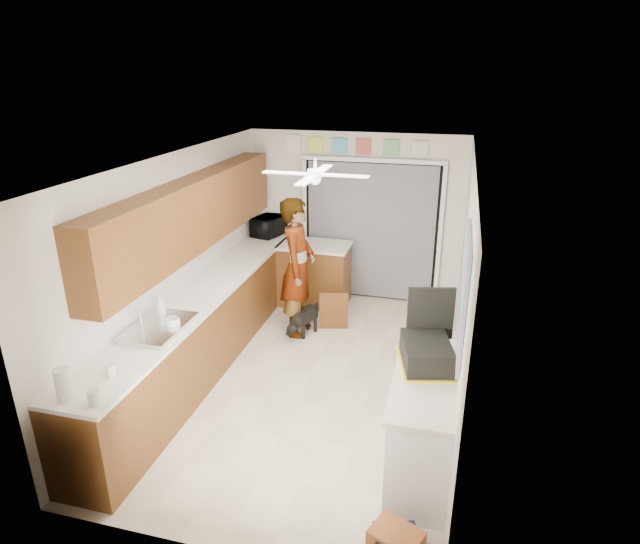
# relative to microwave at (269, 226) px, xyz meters

# --- Properties ---
(floor) EXTENTS (5.00, 5.00, 0.00)m
(floor) POSITION_rel_microwave_xyz_m (1.29, -2.25, -1.09)
(floor) COLOR beige
(floor) RESTS_ON ground
(ceiling) EXTENTS (5.00, 5.00, 0.00)m
(ceiling) POSITION_rel_microwave_xyz_m (1.29, -2.25, 1.41)
(ceiling) COLOR white
(ceiling) RESTS_ON ground
(wall_back) EXTENTS (3.20, 0.00, 3.20)m
(wall_back) POSITION_rel_microwave_xyz_m (1.29, 0.25, 0.16)
(wall_back) COLOR silver
(wall_back) RESTS_ON ground
(wall_front) EXTENTS (3.20, 0.00, 3.20)m
(wall_front) POSITION_rel_microwave_xyz_m (1.29, -4.75, 0.16)
(wall_front) COLOR silver
(wall_front) RESTS_ON ground
(wall_left) EXTENTS (0.00, 5.00, 5.00)m
(wall_left) POSITION_rel_microwave_xyz_m (-0.31, -2.25, 0.16)
(wall_left) COLOR silver
(wall_left) RESTS_ON ground
(wall_right) EXTENTS (0.00, 5.00, 5.00)m
(wall_right) POSITION_rel_microwave_xyz_m (2.89, -2.25, 0.16)
(wall_right) COLOR silver
(wall_right) RESTS_ON ground
(left_base_cabinets) EXTENTS (0.60, 4.80, 0.90)m
(left_base_cabinets) POSITION_rel_microwave_xyz_m (-0.01, -2.25, -0.64)
(left_base_cabinets) COLOR brown
(left_base_cabinets) RESTS_ON floor
(left_countertop) EXTENTS (0.62, 4.80, 0.04)m
(left_countertop) POSITION_rel_microwave_xyz_m (0.00, -2.25, -0.17)
(left_countertop) COLOR white
(left_countertop) RESTS_ON left_base_cabinets
(upper_cabinets) EXTENTS (0.32, 4.00, 0.80)m
(upper_cabinets) POSITION_rel_microwave_xyz_m (-0.15, -2.05, 0.71)
(upper_cabinets) COLOR brown
(upper_cabinets) RESTS_ON wall_left
(sink_basin) EXTENTS (0.50, 0.76, 0.06)m
(sink_basin) POSITION_rel_microwave_xyz_m (0.00, -3.25, -0.13)
(sink_basin) COLOR silver
(sink_basin) RESTS_ON left_countertop
(faucet) EXTENTS (0.03, 0.03, 0.22)m
(faucet) POSITION_rel_microwave_xyz_m (-0.19, -3.25, -0.04)
(faucet) COLOR silver
(faucet) RESTS_ON left_countertop
(peninsula_base) EXTENTS (1.00, 0.60, 0.90)m
(peninsula_base) POSITION_rel_microwave_xyz_m (0.79, -0.25, -0.64)
(peninsula_base) COLOR brown
(peninsula_base) RESTS_ON floor
(peninsula_top) EXTENTS (1.04, 0.64, 0.04)m
(peninsula_top) POSITION_rel_microwave_xyz_m (0.79, -0.25, -0.17)
(peninsula_top) COLOR white
(peninsula_top) RESTS_ON peninsula_base
(back_opening_recess) EXTENTS (2.00, 0.06, 2.10)m
(back_opening_recess) POSITION_rel_microwave_xyz_m (1.54, 0.22, -0.04)
(back_opening_recess) COLOR black
(back_opening_recess) RESTS_ON wall_back
(curtain_panel) EXTENTS (1.90, 0.03, 2.05)m
(curtain_panel) POSITION_rel_microwave_xyz_m (1.54, 0.18, -0.04)
(curtain_panel) COLOR gray
(curtain_panel) RESTS_ON wall_back
(door_trim_left) EXTENTS (0.06, 0.04, 2.10)m
(door_trim_left) POSITION_rel_microwave_xyz_m (0.52, 0.19, -0.04)
(door_trim_left) COLOR white
(door_trim_left) RESTS_ON wall_back
(door_trim_right) EXTENTS (0.06, 0.04, 2.10)m
(door_trim_right) POSITION_rel_microwave_xyz_m (2.56, 0.19, -0.04)
(door_trim_right) COLOR white
(door_trim_right) RESTS_ON wall_back
(door_trim_head) EXTENTS (2.10, 0.04, 0.06)m
(door_trim_head) POSITION_rel_microwave_xyz_m (1.54, 0.19, 1.03)
(door_trim_head) COLOR white
(door_trim_head) RESTS_ON wall_back
(header_frame_0) EXTENTS (0.22, 0.02, 0.22)m
(header_frame_0) POSITION_rel_microwave_xyz_m (0.69, 0.22, 1.21)
(header_frame_0) COLOR #E0E84D
(header_frame_0) RESTS_ON wall_back
(header_frame_1) EXTENTS (0.22, 0.02, 0.22)m
(header_frame_1) POSITION_rel_microwave_xyz_m (1.04, 0.22, 1.21)
(header_frame_1) COLOR #4CAFCC
(header_frame_1) RESTS_ON wall_back
(header_frame_2) EXTENTS (0.22, 0.02, 0.22)m
(header_frame_2) POSITION_rel_microwave_xyz_m (1.39, 0.22, 1.21)
(header_frame_2) COLOR #B95345
(header_frame_2) RESTS_ON wall_back
(header_frame_3) EXTENTS (0.22, 0.02, 0.22)m
(header_frame_3) POSITION_rel_microwave_xyz_m (1.79, 0.22, 1.21)
(header_frame_3) COLOR #64AF71
(header_frame_3) RESTS_ON wall_back
(header_frame_4) EXTENTS (0.22, 0.02, 0.22)m
(header_frame_4) POSITION_rel_microwave_xyz_m (2.19, 0.22, 1.21)
(header_frame_4) COLOR silver
(header_frame_4) RESTS_ON wall_back
(route66_sign) EXTENTS (0.22, 0.02, 0.26)m
(route66_sign) POSITION_rel_microwave_xyz_m (0.34, 0.22, 1.21)
(route66_sign) COLOR silver
(route66_sign) RESTS_ON wall_back
(right_counter_base) EXTENTS (0.50, 1.40, 0.90)m
(right_counter_base) POSITION_rel_microwave_xyz_m (2.64, -3.45, -0.64)
(right_counter_base) COLOR white
(right_counter_base) RESTS_ON floor
(right_counter_top) EXTENTS (0.54, 1.44, 0.04)m
(right_counter_top) POSITION_rel_microwave_xyz_m (2.63, -3.45, -0.17)
(right_counter_top) COLOR white
(right_counter_top) RESTS_ON right_counter_base
(abstract_painting) EXTENTS (0.03, 1.15, 0.95)m
(abstract_painting) POSITION_rel_microwave_xyz_m (2.87, -3.25, 0.56)
(abstract_painting) COLOR #DD516C
(abstract_painting) RESTS_ON wall_right
(ceiling_fan) EXTENTS (1.14, 1.14, 0.24)m
(ceiling_fan) POSITION_rel_microwave_xyz_m (1.29, -2.05, 1.23)
(ceiling_fan) COLOR white
(ceiling_fan) RESTS_ON ceiling
(microwave) EXTENTS (0.48, 0.60, 0.29)m
(microwave) POSITION_rel_microwave_xyz_m (0.00, 0.00, 0.00)
(microwave) COLOR black
(microwave) RESTS_ON left_countertop
(soap_bottle) EXTENTS (0.11, 0.11, 0.27)m
(soap_bottle) POSITION_rel_microwave_xyz_m (-0.10, -3.01, -0.01)
(soap_bottle) COLOR silver
(soap_bottle) RESTS_ON left_countertop
(cup) EXTENTS (0.14, 0.14, 0.11)m
(cup) POSITION_rel_microwave_xyz_m (0.13, -3.19, -0.09)
(cup) COLOR white
(cup) RESTS_ON left_countertop
(jar_a) EXTENTS (0.11, 0.11, 0.12)m
(jar_a) POSITION_rel_microwave_xyz_m (0.18, -4.50, -0.09)
(jar_a) COLOR silver
(jar_a) RESTS_ON left_countertop
(jar_b) EXTENTS (0.09, 0.09, 0.11)m
(jar_b) POSITION_rel_microwave_xyz_m (0.07, -4.12, -0.09)
(jar_b) COLOR silver
(jar_b) RESTS_ON left_countertop
(paper_towel_roll) EXTENTS (0.14, 0.14, 0.27)m
(paper_towel_roll) POSITION_rel_microwave_xyz_m (-0.07, -4.50, -0.01)
(paper_towel_roll) COLOR white
(paper_towel_roll) RESTS_ON left_countertop
(suitcase) EXTENTS (0.51, 0.61, 0.23)m
(suitcase) POSITION_rel_microwave_xyz_m (2.61, -3.27, -0.03)
(suitcase) COLOR black
(suitcase) RESTS_ON right_counter_top
(suitcase_rim) EXTENTS (0.56, 0.67, 0.02)m
(suitcase_rim) POSITION_rel_microwave_xyz_m (2.61, -3.27, -0.14)
(suitcase_rim) COLOR yellow
(suitcase_rim) RESTS_ON suitcase
(suitcase_lid) EXTENTS (0.42, 0.13, 0.50)m
(suitcase_lid) POSITION_rel_microwave_xyz_m (2.61, -2.98, 0.22)
(suitcase_lid) COLOR black
(suitcase_lid) RESTS_ON suitcase
(cardboard_box) EXTENTS (0.44, 0.39, 0.22)m
(cardboard_box) POSITION_rel_microwave_xyz_m (2.54, -4.45, -0.97)
(cardboard_box) COLOR #C96F3F
(cardboard_box) RESTS_ON floor
(cabinet_door_panel) EXTENTS (0.41, 0.23, 0.57)m
(cabinet_door_panel) POSITION_rel_microwave_xyz_m (1.28, -1.07, -0.80)
(cabinet_door_panel) COLOR brown
(cabinet_door_panel) RESTS_ON floor
(man) EXTENTS (0.48, 0.70, 1.85)m
(man) POSITION_rel_microwave_xyz_m (0.82, -1.19, -0.16)
(man) COLOR white
(man) RESTS_ON floor
(dog) EXTENTS (0.40, 0.56, 0.41)m
(dog) POSITION_rel_microwave_xyz_m (0.94, -1.26, -0.88)
(dog) COLOR black
(dog) RESTS_ON floor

